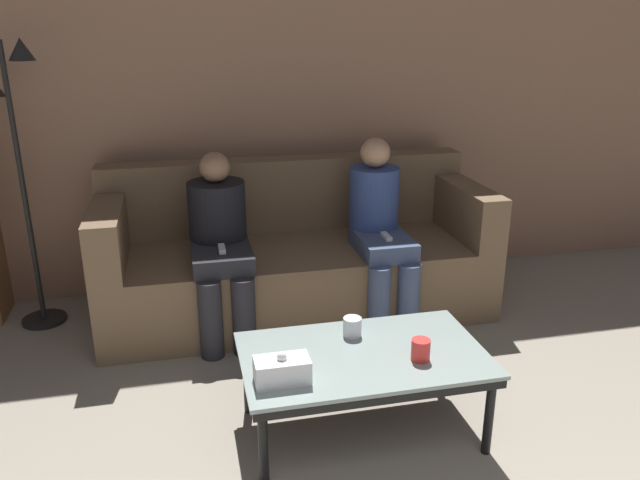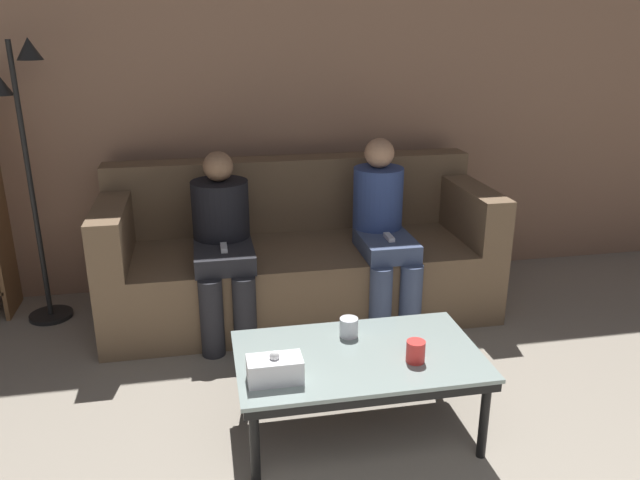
{
  "view_description": "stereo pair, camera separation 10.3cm",
  "coord_description": "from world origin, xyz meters",
  "px_view_note": "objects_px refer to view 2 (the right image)",
  "views": [
    {
      "loc": [
        -0.67,
        -0.2,
        1.75
      ],
      "look_at": [
        0.0,
        2.72,
        0.7
      ],
      "focal_mm": 35.0,
      "sensor_mm": 36.0,
      "label": 1
    },
    {
      "loc": [
        -0.57,
        -0.22,
        1.75
      ],
      "look_at": [
        0.0,
        2.72,
        0.7
      ],
      "focal_mm": 35.0,
      "sensor_mm": 36.0,
      "label": 2
    }
  ],
  "objects_px": {
    "cup_near_right": "(349,327)",
    "coffee_table": "(358,362)",
    "couch": "(299,258)",
    "tissue_box": "(275,369)",
    "seated_person_left_end": "(223,238)",
    "cup_near_left": "(416,351)",
    "standing_lamp": "(30,155)",
    "seated_person_mid_left": "(383,227)"
  },
  "relations": [
    {
      "from": "cup_near_right",
      "to": "coffee_table",
      "type": "bearing_deg",
      "value": -89.02
    },
    {
      "from": "couch",
      "to": "tissue_box",
      "type": "height_order",
      "value": "couch"
    },
    {
      "from": "couch",
      "to": "cup_near_right",
      "type": "distance_m",
      "value": 1.19
    },
    {
      "from": "coffee_table",
      "to": "seated_person_left_end",
      "type": "bearing_deg",
      "value": 114.69
    },
    {
      "from": "cup_near_left",
      "to": "seated_person_left_end",
      "type": "bearing_deg",
      "value": 120.85
    },
    {
      "from": "standing_lamp",
      "to": "seated_person_left_end",
      "type": "xyz_separation_m",
      "value": [
        1.06,
        -0.37,
        -0.45
      ]
    },
    {
      "from": "cup_near_left",
      "to": "tissue_box",
      "type": "bearing_deg",
      "value": -176.64
    },
    {
      "from": "cup_near_right",
      "to": "tissue_box",
      "type": "xyz_separation_m",
      "value": [
        -0.38,
        -0.31,
        0.01
      ]
    },
    {
      "from": "tissue_box",
      "to": "coffee_table",
      "type": "bearing_deg",
      "value": 20.65
    },
    {
      "from": "cup_near_left",
      "to": "coffee_table",
      "type": "bearing_deg",
      "value": 153.9
    },
    {
      "from": "standing_lamp",
      "to": "seated_person_left_end",
      "type": "height_order",
      "value": "standing_lamp"
    },
    {
      "from": "cup_near_left",
      "to": "cup_near_right",
      "type": "height_order",
      "value": "cup_near_left"
    },
    {
      "from": "couch",
      "to": "seated_person_mid_left",
      "type": "relative_size",
      "value": 2.15
    },
    {
      "from": "cup_near_right",
      "to": "couch",
      "type": "bearing_deg",
      "value": 91.92
    },
    {
      "from": "coffee_table",
      "to": "tissue_box",
      "type": "xyz_separation_m",
      "value": [
        -0.38,
        -0.14,
        0.09
      ]
    },
    {
      "from": "couch",
      "to": "standing_lamp",
      "type": "height_order",
      "value": "standing_lamp"
    },
    {
      "from": "cup_near_left",
      "to": "cup_near_right",
      "type": "xyz_separation_m",
      "value": [
        -0.22,
        0.27,
        -0.0
      ]
    },
    {
      "from": "coffee_table",
      "to": "cup_near_left",
      "type": "relative_size",
      "value": 11.23
    },
    {
      "from": "cup_near_right",
      "to": "seated_person_mid_left",
      "type": "height_order",
      "value": "seated_person_mid_left"
    },
    {
      "from": "cup_near_right",
      "to": "seated_person_left_end",
      "type": "distance_m",
      "value": 1.1
    },
    {
      "from": "cup_near_left",
      "to": "seated_person_mid_left",
      "type": "xyz_separation_m",
      "value": [
        0.21,
        1.23,
        0.14
      ]
    },
    {
      "from": "tissue_box",
      "to": "seated_person_left_end",
      "type": "relative_size",
      "value": 0.21
    },
    {
      "from": "coffee_table",
      "to": "cup_near_left",
      "type": "height_order",
      "value": "cup_near_left"
    },
    {
      "from": "tissue_box",
      "to": "standing_lamp",
      "type": "relative_size",
      "value": 0.13
    },
    {
      "from": "seated_person_left_end",
      "to": "couch",
      "type": "bearing_deg",
      "value": 25.03
    },
    {
      "from": "couch",
      "to": "seated_person_mid_left",
      "type": "distance_m",
      "value": 0.58
    },
    {
      "from": "seated_person_left_end",
      "to": "tissue_box",
      "type": "bearing_deg",
      "value": -83.69
    },
    {
      "from": "couch",
      "to": "coffee_table",
      "type": "relative_size",
      "value": 2.24
    },
    {
      "from": "seated_person_left_end",
      "to": "seated_person_mid_left",
      "type": "xyz_separation_m",
      "value": [
        0.95,
        -0.01,
        0.01
      ]
    },
    {
      "from": "couch",
      "to": "coffee_table",
      "type": "distance_m",
      "value": 1.35
    },
    {
      "from": "coffee_table",
      "to": "tissue_box",
      "type": "distance_m",
      "value": 0.41
    },
    {
      "from": "cup_near_left",
      "to": "seated_person_left_end",
      "type": "distance_m",
      "value": 1.45
    },
    {
      "from": "couch",
      "to": "cup_near_left",
      "type": "xyz_separation_m",
      "value": [
        0.26,
        -1.46,
        0.11
      ]
    },
    {
      "from": "coffee_table",
      "to": "seated_person_mid_left",
      "type": "relative_size",
      "value": 0.96
    },
    {
      "from": "tissue_box",
      "to": "cup_near_left",
      "type": "bearing_deg",
      "value": 3.36
    },
    {
      "from": "standing_lamp",
      "to": "seated_person_mid_left",
      "type": "xyz_separation_m",
      "value": [
        2.01,
        -0.38,
        -0.44
      ]
    },
    {
      "from": "seated_person_mid_left",
      "to": "tissue_box",
      "type": "bearing_deg",
      "value": -122.7
    },
    {
      "from": "seated_person_mid_left",
      "to": "cup_near_left",
      "type": "bearing_deg",
      "value": -99.89
    },
    {
      "from": "cup_near_right",
      "to": "seated_person_left_end",
      "type": "bearing_deg",
      "value": 118.17
    },
    {
      "from": "cup_near_left",
      "to": "standing_lamp",
      "type": "xyz_separation_m",
      "value": [
        -1.8,
        1.6,
        0.58
      ]
    },
    {
      "from": "couch",
      "to": "seated_person_left_end",
      "type": "distance_m",
      "value": 0.58
    },
    {
      "from": "couch",
      "to": "coffee_table",
      "type": "height_order",
      "value": "couch"
    }
  ]
}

